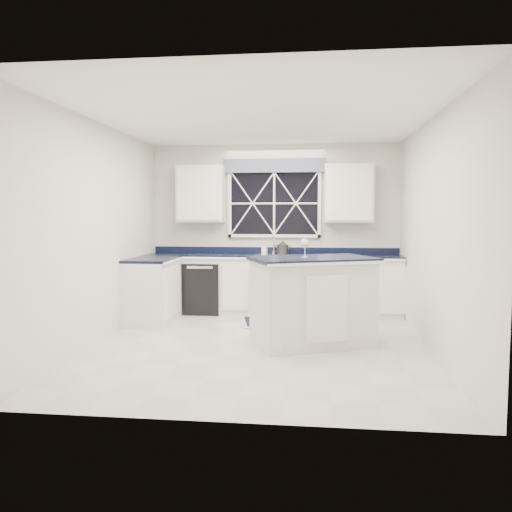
# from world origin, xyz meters

# --- Properties ---
(ground) EXTENTS (4.50, 4.50, 0.00)m
(ground) POSITION_xyz_m (0.00, 0.00, 0.00)
(ground) COLOR #B7B7B2
(ground) RESTS_ON ground
(back_wall) EXTENTS (4.00, 0.10, 2.70)m
(back_wall) POSITION_xyz_m (0.00, 2.25, 1.35)
(back_wall) COLOR silver
(back_wall) RESTS_ON ground
(base_cabinets) EXTENTS (3.99, 1.60, 0.90)m
(base_cabinets) POSITION_xyz_m (-0.33, 1.78, 0.45)
(base_cabinets) COLOR silver
(base_cabinets) RESTS_ON ground
(countertop) EXTENTS (3.98, 0.64, 0.04)m
(countertop) POSITION_xyz_m (0.00, 1.95, 0.92)
(countertop) COLOR black
(countertop) RESTS_ON base_cabinets
(dishwasher) EXTENTS (0.60, 0.58, 0.82)m
(dishwasher) POSITION_xyz_m (-1.10, 1.95, 0.41)
(dishwasher) COLOR black
(dishwasher) RESTS_ON ground
(window) EXTENTS (1.65, 0.09, 1.26)m
(window) POSITION_xyz_m (0.00, 2.20, 1.83)
(window) COLOR black
(window) RESTS_ON ground
(upper_cabinets) EXTENTS (3.10, 0.34, 0.90)m
(upper_cabinets) POSITION_xyz_m (0.00, 2.08, 1.90)
(upper_cabinets) COLOR silver
(upper_cabinets) RESTS_ON ground
(faucet) EXTENTS (0.05, 0.20, 0.30)m
(faucet) POSITION_xyz_m (0.00, 2.14, 1.10)
(faucet) COLOR silver
(faucet) RESTS_ON countertop
(island) EXTENTS (1.64, 1.35, 1.06)m
(island) POSITION_xyz_m (0.62, 0.14, 0.53)
(island) COLOR silver
(island) RESTS_ON ground
(rug) EXTENTS (1.42, 1.04, 0.02)m
(rug) POSITION_xyz_m (0.23, 1.35, 0.01)
(rug) COLOR #B1B1AC
(rug) RESTS_ON ground
(kettle) EXTENTS (0.29, 0.24, 0.21)m
(kettle) POSITION_xyz_m (0.15, 2.07, 1.04)
(kettle) COLOR #29292B
(kettle) RESTS_ON countertop
(wine_glass) EXTENTS (0.10, 0.10, 0.23)m
(wine_glass) POSITION_xyz_m (0.53, 0.10, 1.22)
(wine_glass) COLOR silver
(wine_glass) RESTS_ON island
(soap_bottle) EXTENTS (0.09, 0.09, 0.17)m
(soap_bottle) POSITION_xyz_m (-0.15, 2.13, 1.02)
(soap_bottle) COLOR silver
(soap_bottle) RESTS_ON countertop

